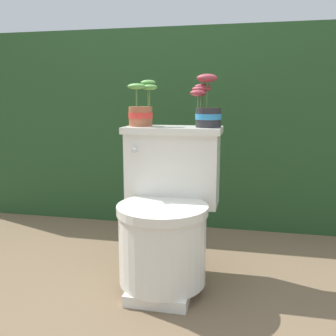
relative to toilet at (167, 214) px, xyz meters
name	(u,v)px	position (x,y,z in m)	size (l,w,h in m)	color
ground_plane	(155,288)	(-0.04, -0.06, -0.32)	(12.00, 12.00, 0.00)	brown
hedge_backdrop	(197,125)	(-0.04, 1.29, 0.31)	(3.26, 1.03, 1.26)	#234723
toilet	(167,214)	(0.00, 0.00, 0.00)	(0.45, 0.53, 0.70)	silver
potted_plant_left	(141,110)	(-0.15, 0.15, 0.45)	(0.14, 0.12, 0.21)	#9E5638
potted_plant_midleft	(207,108)	(0.15, 0.15, 0.46)	(0.15, 0.12, 0.24)	#262628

